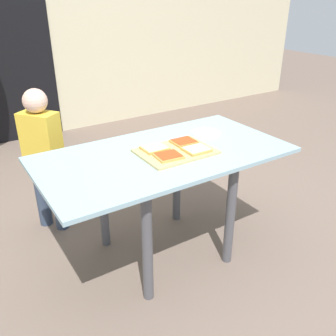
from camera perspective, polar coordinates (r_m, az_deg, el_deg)
ground_plane at (r=2.47m, az=-0.54°, el=-12.83°), size 16.00×16.00×0.00m
house_wall_back at (r=4.49m, az=-21.06°, el=21.56°), size 8.00×0.20×2.67m
house_door at (r=4.36m, az=-23.59°, el=16.61°), size 0.90×0.02×2.00m
dining_table at (r=2.15m, az=-0.60°, el=-0.08°), size 1.44×0.76×0.71m
cutting_board at (r=2.10m, az=1.20°, el=2.58°), size 0.42×0.31×0.02m
pizza_slice_far_right at (r=2.20m, az=2.49°, el=4.12°), size 0.14×0.12×0.02m
pizza_slice_near_right at (r=2.09m, az=4.46°, el=2.89°), size 0.14×0.12×0.02m
pizza_slice_far_left at (r=2.10m, az=-2.10°, el=3.13°), size 0.14×0.12×0.02m
pizza_slice_near_left at (r=2.00m, az=0.07°, el=1.90°), size 0.15×0.13×0.02m
plate_white_right at (r=2.40m, az=5.89°, el=5.45°), size 0.19×0.19×0.01m
child_left at (r=2.57m, az=-18.80°, el=2.09°), size 0.26×0.28×1.01m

